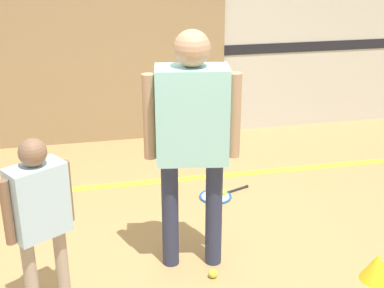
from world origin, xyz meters
name	(u,v)px	position (x,y,z in m)	size (l,w,h in m)	color
ground_plane	(165,261)	(0.00, 0.00, 0.00)	(16.00, 16.00, 0.00)	tan
wall_back	(123,4)	(0.00, 2.72, 1.60)	(16.00, 0.07, 3.20)	beige
wall_panel	(83,57)	(-0.49, 2.67, 1.02)	(3.30, 0.05, 2.05)	#9E7F56
floor_stripe	(143,183)	(0.00, 1.39, 0.00)	(14.40, 0.10, 0.01)	yellow
person_instructor	(192,128)	(0.20, -0.06, 1.09)	(0.66, 0.35, 1.77)	#2D334C
person_student_left	(39,210)	(-0.84, -0.40, 0.76)	(0.41, 0.34, 1.22)	tan
racket_spare_on_floor	(217,196)	(0.66, 0.95, 0.01)	(0.57, 0.40, 0.03)	blue
tennis_ball_near_instructor	(213,274)	(0.31, -0.28, 0.03)	(0.07, 0.07, 0.07)	#CCE038
tennis_ball_by_spare_racket	(223,192)	(0.72, 0.96, 0.03)	(0.07, 0.07, 0.07)	#CCE038
tennis_ball_stray_left	(215,190)	(0.66, 1.03, 0.03)	(0.07, 0.07, 0.07)	#CCE038
training_cone	(377,267)	(1.45, -0.55, 0.11)	(0.23, 0.23, 0.21)	yellow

